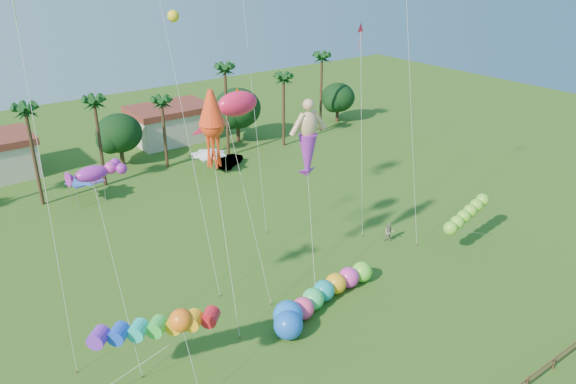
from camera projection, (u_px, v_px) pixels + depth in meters
ground at (384, 375)px, 35.03m from camera, size 160.00×160.00×0.00m
tree_line at (143, 129)px, 67.45m from camera, size 69.46×8.91×11.00m
buildings_row at (74, 145)px, 69.13m from camera, size 35.00×7.00×4.00m
tent_row at (87, 179)px, 57.22m from camera, size 31.00×4.00×0.60m
car_b at (230, 160)px, 67.96m from camera, size 4.27×3.40×1.36m
spectator_b at (389, 233)px, 50.39m from camera, size 1.14×1.12×1.86m
caterpillar_inflatable at (321, 295)px, 41.56m from camera, size 10.34×3.34×2.10m
blue_ball at (288, 325)px, 38.03m from camera, size 2.03×2.03×2.03m
rainbow_tube at (183, 329)px, 33.82m from camera, size 9.24×5.15×3.96m
green_worm at (450, 228)px, 47.32m from camera, size 9.63×2.14×3.42m
orange_ball_kite at (181, 320)px, 31.59m from camera, size 1.45×2.01×5.95m
merman_kite at (308, 144)px, 41.27m from camera, size 2.89×4.16×14.05m
fish_kite at (237, 104)px, 39.39m from camera, size 4.94×5.93×15.39m
squid_kite at (212, 126)px, 36.12m from camera, size 2.30×5.17×16.43m
lobster_kite at (92, 174)px, 32.28m from camera, size 3.79×5.06×13.22m
delta_kite_red at (361, 34)px, 48.20m from camera, size 2.58×3.96×18.56m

